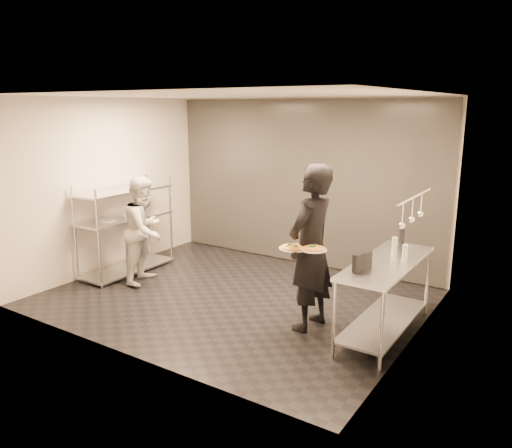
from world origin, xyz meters
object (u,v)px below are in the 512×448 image
Objects in this scene: salad_plate at (313,211)px; bottle_clear at (405,253)px; chef at (145,230)px; pass_rack at (125,226)px; waiter at (311,248)px; pizza_plate_near at (294,248)px; pos_monitor at (362,262)px; prep_counter at (386,285)px; pizza_plate_far at (314,249)px; bottle_dark at (402,235)px; bottle_green at (394,246)px.

salad_plate reaches higher than bottle_clear.
chef is at bearing -176.45° from bottle_clear.
waiter is (3.48, -0.27, 0.24)m from pass_rack.
pass_rack is at bearing 171.72° from pizza_plate_near.
chef reaches higher than pos_monitor.
pizza_plate_far is at bearing -142.57° from prep_counter.
bottle_dark is (0.76, 1.07, 0.03)m from waiter.
pizza_plate_near is 1.56m from bottle_dark.
waiter is at bearing -147.89° from bottle_green.
salad_plate is at bearing 0.32° from pass_rack.
bottle_clear is (0.85, 0.60, -0.06)m from pizza_plate_far.
bottle_clear is 0.77m from bottle_dark.
prep_counter is 0.91m from bottle_dark.
pos_monitor is at bearing 78.64° from waiter.
pizza_plate_far is at bearing -159.07° from pos_monitor.
chef reaches higher than pizza_plate_far.
waiter is at bearing 62.10° from pizza_plate_near.
salad_plate is (-0.13, 0.29, 0.38)m from waiter.
bottle_clear is at bearing -44.25° from bottle_green.
pizza_plate_near is at bearing -152.85° from prep_counter.
pizza_plate_far is 1.17× the size of salad_plate.
pizza_plate_far is 0.68m from salad_plate.
chef is (-3.73, -0.16, 0.19)m from prep_counter.
bottle_dark is (0.88, 0.78, -0.35)m from salad_plate.
prep_counter is at bearing -155.24° from bottle_clear.
bottle_green is 1.12× the size of bottle_clear.
pizza_plate_near is 1.34× the size of salad_plate.
bottle_clear is 0.85× the size of bottle_dark.
waiter is 2.89m from chef.
pos_monitor is 1.16× the size of bottle_dark.
salad_plate is (3.36, 0.02, 0.62)m from pass_rack.
waiter reaches higher than bottle_clear.
prep_counter is at bearing -83.67° from bottle_dark.
pass_rack is at bearing -179.97° from prep_counter.
prep_counter is (4.33, 0.00, -0.14)m from pass_rack.
pass_rack is at bearing 57.76° from chef.
bottle_dark is (4.24, 0.80, 0.27)m from pass_rack.
waiter is 8.45× the size of bottle_dark.
pizza_plate_near is at bearing -8.28° from pass_rack.
bottle_dark reaches higher than prep_counter.
waiter is 0.75m from pos_monitor.
pass_rack is 4.33m from prep_counter.
bottle_dark is (0.87, 1.29, -0.01)m from pizza_plate_near.
bottle_green is at bearing 97.97° from pos_monitor.
waiter reaches higher than salad_plate.
salad_plate is at bearing 118.30° from pizza_plate_far.
salad_plate is at bearing -103.49° from chef.
chef is (0.60, -0.16, 0.05)m from pass_rack.
pizza_plate_far is at bearing -131.09° from bottle_green.
bottle_clear is (0.18, -0.17, -0.01)m from bottle_green.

